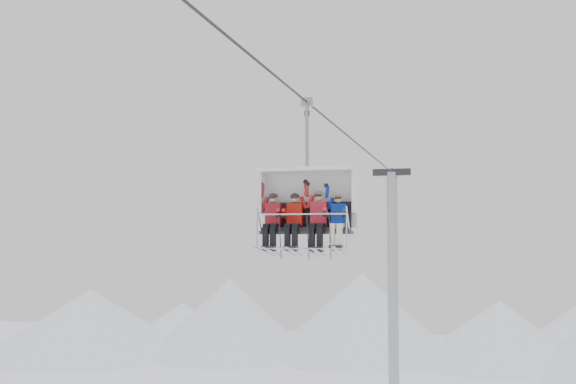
% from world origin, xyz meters
% --- Properties ---
extents(ridgeline, '(72.00, 21.00, 7.00)m').
position_xyz_m(ridgeline, '(-1.58, 42.05, 2.84)').
color(ridgeline, white).
rests_on(ridgeline, ground).
extents(lift_tower_right, '(2.00, 1.80, 13.48)m').
position_xyz_m(lift_tower_right, '(0.00, 22.00, 5.78)').
color(lift_tower_right, '#A1A3A8').
rests_on(lift_tower_right, ground).
extents(haul_cable, '(0.06, 50.00, 0.06)m').
position_xyz_m(haul_cable, '(0.00, 0.00, 13.30)').
color(haul_cable, '#2A2A2F').
rests_on(haul_cable, lift_tower_left).
extents(chairlift_carrier, '(2.53, 1.17, 3.98)m').
position_xyz_m(chairlift_carrier, '(0.00, 2.12, 10.71)').
color(chairlift_carrier, black).
rests_on(chairlift_carrier, haul_cable).
extents(skier_far_left, '(0.41, 1.69, 1.64)m').
position_xyz_m(skier_far_left, '(-0.88, 1.81, 10.21)').
color(skier_far_left, '#A81A24').
rests_on(skier_far_left, chairlift_carrier).
extents(skier_center_left, '(0.41, 1.69, 1.62)m').
position_xyz_m(skier_center_left, '(-0.30, 1.81, 10.21)').
color(skier_center_left, red).
rests_on(skier_center_left, chairlift_carrier).
extents(skier_center_right, '(0.43, 1.69, 1.69)m').
position_xyz_m(skier_center_right, '(0.34, 1.81, 10.23)').
color(skier_center_right, red).
rests_on(skier_center_right, chairlift_carrier).
extents(skier_far_right, '(0.39, 1.69, 1.56)m').
position_xyz_m(skier_far_right, '(0.85, 1.80, 10.19)').
color(skier_far_right, '#0C2C98').
rests_on(skier_far_right, chairlift_carrier).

